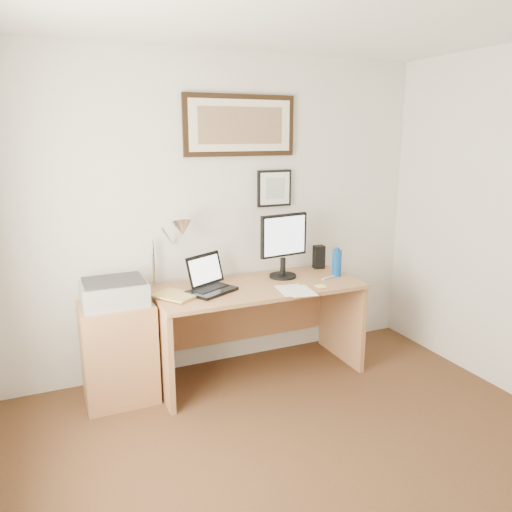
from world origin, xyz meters
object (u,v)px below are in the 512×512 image
lcd_monitor (284,243)px  water_bottle (337,263)px  desk (254,310)px  printer (114,292)px  side_cabinet (119,352)px  laptop (209,283)px  book (165,300)px

lcd_monitor → water_bottle: bearing=-18.7°
desk → printer: size_ratio=3.64×
water_bottle → desk: water_bottle is taller
desk → lcd_monitor: (0.28, 0.03, 0.53)m
side_cabinet → water_bottle: (1.76, -0.08, 0.49)m
side_cabinet → lcd_monitor: size_ratio=1.40×
laptop → lcd_monitor: 0.71m
laptop → printer: size_ratio=0.98×
book → laptop: 0.38m
side_cabinet → water_bottle: bearing=-2.6°
book → water_bottle: bearing=2.5°
side_cabinet → laptop: laptop is taller
water_bottle → lcd_monitor: lcd_monitor is taller
water_bottle → lcd_monitor: bearing=161.3°
side_cabinet → laptop: size_ratio=1.69×
laptop → lcd_monitor: (0.66, 0.09, 0.23)m
printer → side_cabinet: bearing=-53.6°
side_cabinet → printer: 0.45m
side_cabinet → printer: printer is taller
book → lcd_monitor: (1.03, 0.20, 0.28)m
water_bottle → printer: 1.77m
desk → lcd_monitor: lcd_monitor is taller
book → lcd_monitor: bearing=11.3°
water_bottle → laptop: 1.08m
lcd_monitor → printer: size_ratio=1.18×
side_cabinet → laptop: 0.81m
book → desk: 0.81m
lcd_monitor → laptop: bearing=-172.4°
desk → printer: bearing=-178.3°
water_bottle → laptop: laptop is taller
side_cabinet → desk: desk is taller
book → desk: book is taller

